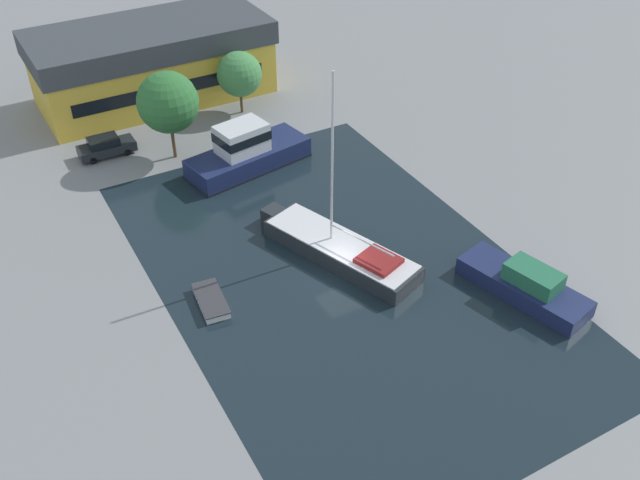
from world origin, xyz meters
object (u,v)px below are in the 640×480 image
Objects in this scene: quay_tree_by_water at (239,74)px; sailboat_moored at (339,249)px; cabin_boat at (525,284)px; motor_cruiser at (246,152)px; parked_car at (106,146)px; warehouse_building at (152,62)px; quay_tree_near_building at (168,102)px; small_dinghy at (211,301)px.

sailboat_moored is (-3.03, -22.79, -3.03)m from quay_tree_by_water.
quay_tree_by_water is 32.39m from cabin_boat.
motor_cruiser reaches higher than cabin_boat.
parked_car is (-12.97, -1.68, -2.89)m from quay_tree_by_water.
warehouse_building is 1.63× the size of sailboat_moored.
quay_tree_near_building reaches higher than quay_tree_by_water.
quay_tree_by_water is at bearing -112.07° from small_dinghy.
quay_tree_by_water is 0.54× the size of motor_cruiser.
quay_tree_by_water is at bearing -51.31° from warehouse_building.
quay_tree_near_building is 1.29× the size of quay_tree_by_water.
cabin_boat is at bearing -67.34° from sailboat_moored.
warehouse_building is at bearing 91.66° from cabin_boat.
cabin_boat is at bearing -168.85° from motor_cruiser.
cabin_boat is (5.26, -31.83, -2.89)m from quay_tree_by_water.
warehouse_building is 3.76× the size of quay_tree_by_water.
quay_tree_near_building is at bearing 58.35° from parked_car.
parked_car is 0.35× the size of sailboat_moored.
warehouse_building is at bearing -96.31° from small_dinghy.
quay_tree_by_water reaches higher than cabin_boat.
parked_car is at bearing -131.01° from warehouse_building.
sailboat_moored is (9.94, -21.10, -0.14)m from parked_car.
sailboat_moored is at bearing -74.27° from quay_tree_near_building.
quay_tree_near_building is at bearing 102.08° from cabin_boat.
motor_cruiser is at bearing -116.08° from small_dinghy.
motor_cruiser is (-3.62, -9.12, -2.32)m from quay_tree_by_water.
quay_tree_by_water is 1.24× the size of parked_car.
parked_car is 35.23m from cabin_boat.
quay_tree_near_building reaches higher than cabin_boat.
warehouse_building is 11.93m from quay_tree_near_building.
sailboat_moored is at bearing 118.35° from cabin_boat.
quay_tree_near_building is 1.98× the size of small_dinghy.
motor_cruiser is at bearing -83.42° from warehouse_building.
quay_tree_near_building is 19.40m from small_dinghy.
warehouse_building is 5.78× the size of small_dinghy.
parked_car is at bearing 41.32° from motor_cruiser.
motor_cruiser reaches higher than parked_car.
motor_cruiser is (9.36, -7.44, 0.57)m from parked_car.
sailboat_moored reaches higher than quay_tree_near_building.
warehouse_building is 2.41× the size of cabin_boat.
parked_car is at bearing -172.60° from quay_tree_by_water.
warehouse_building is 8.99m from quay_tree_by_water.
sailboat_moored is 9.40m from small_dinghy.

